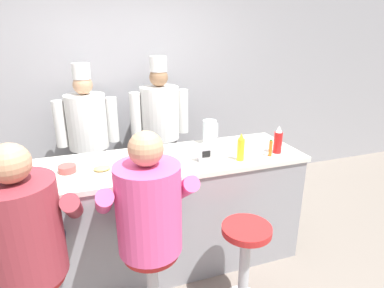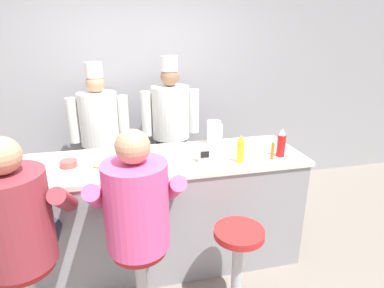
{
  "view_description": "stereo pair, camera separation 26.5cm",
  "coord_description": "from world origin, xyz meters",
  "px_view_note": "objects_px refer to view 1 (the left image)",
  "views": [
    {
      "loc": [
        -0.54,
        -2.03,
        2.02
      ],
      "look_at": [
        0.29,
        0.33,
        1.13
      ],
      "focal_mm": 30.0,
      "sensor_mm": 36.0,
      "label": 1
    },
    {
      "loc": [
        -0.29,
        -2.11,
        2.02
      ],
      "look_at": [
        0.29,
        0.33,
        1.13
      ],
      "focal_mm": 30.0,
      "sensor_mm": 36.0,
      "label": 2
    }
  ],
  "objects_px": {
    "napkin_dispenser_chrome": "(205,153)",
    "cook_in_whites_near": "(88,134)",
    "mustard_bottle_yellow": "(241,148)",
    "cereal_bowl": "(67,169)",
    "water_pitcher_clear": "(210,132)",
    "empty_stool_round": "(245,253)",
    "coffee_mug_white": "(137,165)",
    "diner_seated_maroon": "(26,235)",
    "ketchup_bottle_red": "(278,140)",
    "diner_seated_pink": "(148,213)",
    "hot_sauce_bottle_orange": "(271,148)",
    "breakfast_plate": "(102,171)",
    "cook_in_whites_far": "(160,125)"
  },
  "relations": [
    {
      "from": "napkin_dispenser_chrome",
      "to": "cook_in_whites_near",
      "type": "height_order",
      "value": "cook_in_whites_near"
    },
    {
      "from": "mustard_bottle_yellow",
      "to": "cereal_bowl",
      "type": "distance_m",
      "value": 1.36
    },
    {
      "from": "napkin_dispenser_chrome",
      "to": "water_pitcher_clear",
      "type": "bearing_deg",
      "value": 62.96
    },
    {
      "from": "water_pitcher_clear",
      "to": "empty_stool_round",
      "type": "distance_m",
      "value": 1.14
    },
    {
      "from": "empty_stool_round",
      "to": "cook_in_whites_near",
      "type": "distance_m",
      "value": 2.13
    },
    {
      "from": "napkin_dispenser_chrome",
      "to": "empty_stool_round",
      "type": "xyz_separation_m",
      "value": [
        0.12,
        -0.53,
        -0.62
      ]
    },
    {
      "from": "empty_stool_round",
      "to": "napkin_dispenser_chrome",
      "type": "bearing_deg",
      "value": 102.37
    },
    {
      "from": "coffee_mug_white",
      "to": "diner_seated_maroon",
      "type": "distance_m",
      "value": 0.89
    },
    {
      "from": "ketchup_bottle_red",
      "to": "cereal_bowl",
      "type": "xyz_separation_m",
      "value": [
        -1.72,
        0.17,
        -0.09
      ]
    },
    {
      "from": "diner_seated_pink",
      "to": "mustard_bottle_yellow",
      "type": "bearing_deg",
      "value": 26.02
    },
    {
      "from": "hot_sauce_bottle_orange",
      "to": "breakfast_plate",
      "type": "height_order",
      "value": "hot_sauce_bottle_orange"
    },
    {
      "from": "ketchup_bottle_red",
      "to": "cook_in_whites_far",
      "type": "xyz_separation_m",
      "value": [
        -0.72,
        1.32,
        -0.16
      ]
    },
    {
      "from": "breakfast_plate",
      "to": "coffee_mug_white",
      "type": "height_order",
      "value": "coffee_mug_white"
    },
    {
      "from": "ketchup_bottle_red",
      "to": "coffee_mug_white",
      "type": "distance_m",
      "value": 1.22
    },
    {
      "from": "breakfast_plate",
      "to": "diner_seated_pink",
      "type": "bearing_deg",
      "value": -67.26
    },
    {
      "from": "breakfast_plate",
      "to": "diner_seated_maroon",
      "type": "height_order",
      "value": "diner_seated_maroon"
    },
    {
      "from": "breakfast_plate",
      "to": "coffee_mug_white",
      "type": "relative_size",
      "value": 2.21
    },
    {
      "from": "water_pitcher_clear",
      "to": "diner_seated_maroon",
      "type": "distance_m",
      "value": 1.74
    },
    {
      "from": "mustard_bottle_yellow",
      "to": "water_pitcher_clear",
      "type": "distance_m",
      "value": 0.48
    },
    {
      "from": "ketchup_bottle_red",
      "to": "cook_in_whites_near",
      "type": "height_order",
      "value": "cook_in_whites_near"
    },
    {
      "from": "cereal_bowl",
      "to": "cook_in_whites_far",
      "type": "relative_size",
      "value": 0.08
    },
    {
      "from": "breakfast_plate",
      "to": "empty_stool_round",
      "type": "height_order",
      "value": "breakfast_plate"
    },
    {
      "from": "hot_sauce_bottle_orange",
      "to": "diner_seated_pink",
      "type": "height_order",
      "value": "diner_seated_pink"
    },
    {
      "from": "ketchup_bottle_red",
      "to": "hot_sauce_bottle_orange",
      "type": "distance_m",
      "value": 0.12
    },
    {
      "from": "cereal_bowl",
      "to": "diner_seated_pink",
      "type": "xyz_separation_m",
      "value": [
        0.48,
        -0.64,
        -0.11
      ]
    },
    {
      "from": "breakfast_plate",
      "to": "diner_seated_pink",
      "type": "xyz_separation_m",
      "value": [
        0.23,
        -0.55,
        -0.09
      ]
    },
    {
      "from": "coffee_mug_white",
      "to": "cook_in_whites_near",
      "type": "bearing_deg",
      "value": 103.51
    },
    {
      "from": "diner_seated_pink",
      "to": "napkin_dispenser_chrome",
      "type": "bearing_deg",
      "value": 40.71
    },
    {
      "from": "water_pitcher_clear",
      "to": "coffee_mug_white",
      "type": "height_order",
      "value": "water_pitcher_clear"
    },
    {
      "from": "cereal_bowl",
      "to": "cook_in_whites_near",
      "type": "distance_m",
      "value": 1.18
    },
    {
      "from": "ketchup_bottle_red",
      "to": "cook_in_whites_near",
      "type": "xyz_separation_m",
      "value": [
        -1.53,
        1.33,
        -0.19
      ]
    },
    {
      "from": "cook_in_whites_near",
      "to": "breakfast_plate",
      "type": "bearing_deg",
      "value": -87.39
    },
    {
      "from": "cereal_bowl",
      "to": "cook_in_whites_near",
      "type": "relative_size",
      "value": 0.08
    },
    {
      "from": "breakfast_plate",
      "to": "empty_stool_round",
      "type": "bearing_deg",
      "value": -32.04
    },
    {
      "from": "water_pitcher_clear",
      "to": "cereal_bowl",
      "type": "bearing_deg",
      "value": -168.55
    },
    {
      "from": "mustard_bottle_yellow",
      "to": "empty_stool_round",
      "type": "distance_m",
      "value": 0.81
    },
    {
      "from": "diner_seated_pink",
      "to": "cook_in_whites_far",
      "type": "distance_m",
      "value": 1.86
    },
    {
      "from": "cereal_bowl",
      "to": "diner_seated_pink",
      "type": "relative_size",
      "value": 0.09
    },
    {
      "from": "diner_seated_pink",
      "to": "empty_stool_round",
      "type": "relative_size",
      "value": 2.13
    },
    {
      "from": "breakfast_plate",
      "to": "cereal_bowl",
      "type": "relative_size",
      "value": 2.1
    },
    {
      "from": "cereal_bowl",
      "to": "diner_seated_pink",
      "type": "bearing_deg",
      "value": -53.44
    },
    {
      "from": "ketchup_bottle_red",
      "to": "empty_stool_round",
      "type": "height_order",
      "value": "ketchup_bottle_red"
    },
    {
      "from": "breakfast_plate",
      "to": "diner_seated_maroon",
      "type": "xyz_separation_m",
      "value": [
        -0.47,
        -0.55,
        -0.09
      ]
    },
    {
      "from": "mustard_bottle_yellow",
      "to": "coffee_mug_white",
      "type": "height_order",
      "value": "mustard_bottle_yellow"
    },
    {
      "from": "cook_in_whites_far",
      "to": "diner_seated_maroon",
      "type": "bearing_deg",
      "value": -124.46
    },
    {
      "from": "cereal_bowl",
      "to": "cook_in_whites_far",
      "type": "distance_m",
      "value": 1.52
    },
    {
      "from": "ketchup_bottle_red",
      "to": "diner_seated_pink",
      "type": "bearing_deg",
      "value": -159.4
    },
    {
      "from": "breakfast_plate",
      "to": "diner_seated_pink",
      "type": "distance_m",
      "value": 0.6
    },
    {
      "from": "breakfast_plate",
      "to": "cereal_bowl",
      "type": "bearing_deg",
      "value": 158.81
    },
    {
      "from": "coffee_mug_white",
      "to": "diner_seated_pink",
      "type": "bearing_deg",
      "value": -93.18
    }
  ]
}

